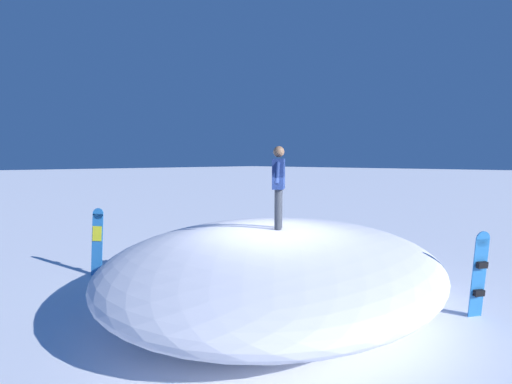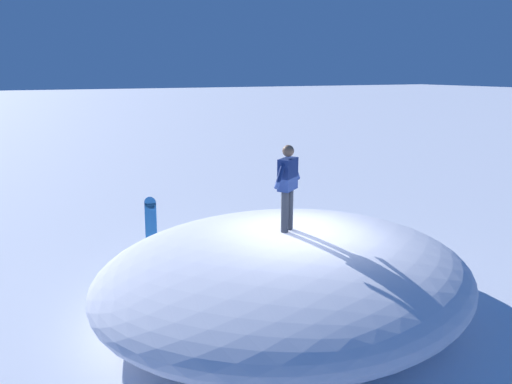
# 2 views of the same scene
# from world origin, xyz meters

# --- Properties ---
(ground) EXTENTS (240.00, 240.00, 0.00)m
(ground) POSITION_xyz_m (0.00, 0.00, 0.00)
(ground) COLOR white
(snow_mound) EXTENTS (8.04, 7.33, 1.47)m
(snow_mound) POSITION_xyz_m (0.35, 0.11, 0.74)
(snow_mound) COLOR white
(snow_mound) RESTS_ON ground
(snowboarder_standing) EXTENTS (0.86, 0.65, 1.63)m
(snowboarder_standing) POSITION_xyz_m (0.24, -0.08, 2.40)
(snowboarder_standing) COLOR #333842
(snowboarder_standing) RESTS_ON snow_mound
(snowboard_secondary_upright) EXTENTS (0.29, 0.25, 1.59)m
(snowboard_secondary_upright) POSITION_xyz_m (2.15, -3.16, 0.82)
(snowboard_secondary_upright) COLOR #2672BF
(snowboard_secondary_upright) RESTS_ON ground
(backpack_near) EXTENTS (0.66, 0.43, 0.47)m
(backpack_near) POSITION_xyz_m (-3.52, -2.04, 0.24)
(backpack_near) COLOR black
(backpack_near) RESTS_ON ground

